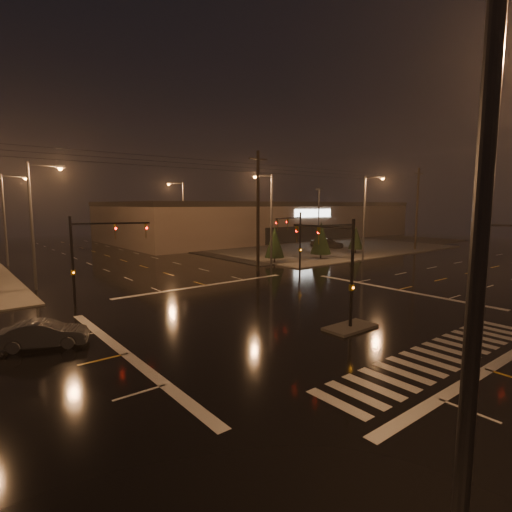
% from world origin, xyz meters
% --- Properties ---
extents(ground, '(140.00, 140.00, 0.00)m').
position_xyz_m(ground, '(0.00, 0.00, 0.00)').
color(ground, black).
rests_on(ground, ground).
extents(sidewalk_ne, '(36.00, 36.00, 0.12)m').
position_xyz_m(sidewalk_ne, '(30.00, 30.00, 0.06)').
color(sidewalk_ne, '#44413C').
rests_on(sidewalk_ne, ground).
extents(median_island, '(3.00, 1.60, 0.15)m').
position_xyz_m(median_island, '(0.00, -4.00, 0.07)').
color(median_island, '#44413C').
rests_on(median_island, ground).
extents(crosswalk, '(15.00, 2.60, 0.01)m').
position_xyz_m(crosswalk, '(0.00, -9.00, 0.01)').
color(crosswalk, beige).
rests_on(crosswalk, ground).
extents(stop_bar_near, '(16.00, 0.50, 0.01)m').
position_xyz_m(stop_bar_near, '(0.00, -11.00, 0.01)').
color(stop_bar_near, beige).
rests_on(stop_bar_near, ground).
extents(stop_bar_far, '(16.00, 0.50, 0.01)m').
position_xyz_m(stop_bar_far, '(0.00, 11.00, 0.01)').
color(stop_bar_far, beige).
rests_on(stop_bar_far, ground).
extents(parking_lot, '(50.00, 24.00, 0.08)m').
position_xyz_m(parking_lot, '(35.00, 28.00, 0.04)').
color(parking_lot, black).
rests_on(parking_lot, ground).
extents(retail_building, '(60.20, 28.30, 7.20)m').
position_xyz_m(retail_building, '(35.00, 45.99, 3.84)').
color(retail_building, '#736052').
rests_on(retail_building, ground).
extents(signal_mast_median, '(0.25, 4.59, 6.00)m').
position_xyz_m(signal_mast_median, '(0.00, -3.07, 3.75)').
color(signal_mast_median, black).
rests_on(signal_mast_median, ground).
extents(signal_mast_ne, '(4.84, 1.86, 6.00)m').
position_xyz_m(signal_mast_ne, '(9.50, 10.14, 3.79)').
color(signal_mast_ne, black).
rests_on(signal_mast_ne, ground).
extents(signal_mast_nw, '(4.84, 1.86, 6.00)m').
position_xyz_m(signal_mast_nw, '(-9.50, 10.14, 3.79)').
color(signal_mast_nw, black).
rests_on(signal_mast_nw, ground).
extents(streetlight_0, '(2.77, 0.32, 10.00)m').
position_xyz_m(streetlight_0, '(-11.18, -15.00, 5.80)').
color(streetlight_0, '#38383A').
rests_on(streetlight_0, ground).
extents(streetlight_1, '(2.77, 0.32, 10.00)m').
position_xyz_m(streetlight_1, '(-11.18, 18.00, 5.80)').
color(streetlight_1, '#38383A').
rests_on(streetlight_1, ground).
extents(streetlight_2, '(2.77, 0.32, 10.00)m').
position_xyz_m(streetlight_2, '(-11.18, 34.00, 5.80)').
color(streetlight_2, '#38383A').
rests_on(streetlight_2, ground).
extents(streetlight_3, '(2.77, 0.32, 10.00)m').
position_xyz_m(streetlight_3, '(11.18, 16.00, 5.80)').
color(streetlight_3, '#38383A').
rests_on(streetlight_3, ground).
extents(streetlight_4, '(2.77, 0.32, 10.00)m').
position_xyz_m(streetlight_4, '(11.18, 36.00, 5.80)').
color(streetlight_4, '#38383A').
rests_on(streetlight_4, ground).
extents(streetlight_6, '(0.32, 2.77, 10.00)m').
position_xyz_m(streetlight_6, '(22.00, 11.18, 5.80)').
color(streetlight_6, '#38383A').
rests_on(streetlight_6, ground).
extents(utility_pole_1, '(2.20, 0.32, 12.00)m').
position_xyz_m(utility_pole_1, '(8.00, 14.00, 6.13)').
color(utility_pole_1, black).
rests_on(utility_pole_1, ground).
extents(utility_pole_2, '(2.20, 0.32, 12.00)m').
position_xyz_m(utility_pole_2, '(38.00, 14.00, 6.13)').
color(utility_pole_2, black).
rests_on(utility_pole_2, ground).
extents(conifer_0, '(2.26, 2.26, 4.24)m').
position_xyz_m(conifer_0, '(12.84, 16.96, 2.47)').
color(conifer_0, black).
rests_on(conifer_0, ground).
extents(conifer_1, '(2.52, 2.52, 4.64)m').
position_xyz_m(conifer_1, '(19.49, 15.91, 2.67)').
color(conifer_1, black).
rests_on(conifer_1, ground).
extents(conifer_2, '(1.98, 1.98, 3.79)m').
position_xyz_m(conifer_2, '(27.21, 16.58, 2.24)').
color(conifer_2, black).
rests_on(conifer_2, ground).
extents(car_parked, '(3.50, 5.39, 1.71)m').
position_xyz_m(car_parked, '(29.32, 23.54, 0.85)').
color(car_parked, black).
rests_on(car_parked, ground).
extents(car_crossing, '(4.12, 2.71, 1.28)m').
position_xyz_m(car_crossing, '(-13.70, 3.31, 0.64)').
color(car_crossing, '#525559').
rests_on(car_crossing, ground).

